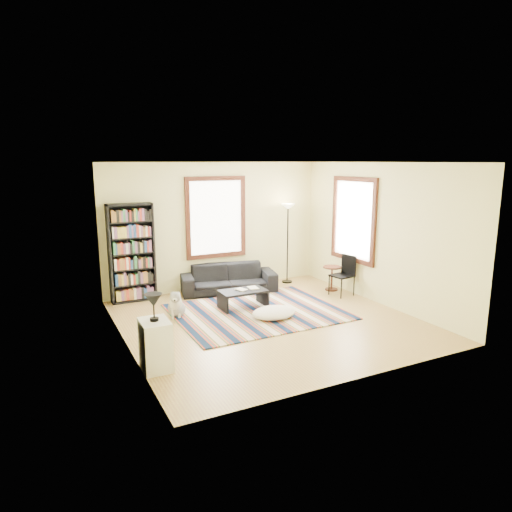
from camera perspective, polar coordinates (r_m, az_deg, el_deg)
name	(u,v)px	position (r m, az deg, el deg)	size (l,w,h in m)	color
floor	(268,323)	(8.31, 1.56, -8.42)	(5.00, 5.00, 0.10)	tan
ceiling	(269,159)	(7.80, 1.69, 12.00)	(5.00, 5.00, 0.10)	white
wall_back	(215,226)	(10.22, -5.18, 3.75)	(5.00, 0.10, 2.80)	#EEE9A1
wall_front	(365,277)	(5.86, 13.53, -2.59)	(5.00, 0.10, 2.80)	#EEE9A1
wall_left	(119,258)	(7.11, -16.80, -0.26)	(0.10, 5.00, 2.80)	#EEE9A1
wall_right	(382,234)	(9.39, 15.47, 2.66)	(0.10, 5.00, 2.80)	#EEE9A1
window_back	(216,217)	(10.12, -5.03, 4.82)	(1.20, 0.06, 1.60)	white
window_right	(354,220)	(9.92, 12.10, 4.46)	(0.06, 1.20, 1.60)	white
rug	(257,312)	(8.74, 0.14, -6.98)	(3.07, 2.45, 0.02)	#0B1C3A
sofa	(228,278)	(10.02, -3.47, -2.80)	(2.06, 0.80, 0.60)	black
bookshelf	(132,253)	(9.54, -15.29, 0.36)	(0.90, 0.30, 2.00)	black
coffee_table	(243,299)	(8.93, -1.63, -5.42)	(0.90, 0.50, 0.36)	black
book_a	(238,290)	(8.83, -2.23, -4.32)	(0.21, 0.16, 0.02)	beige
book_b	(249,288)	(8.98, -0.90, -4.05)	(0.18, 0.24, 0.02)	beige
floor_cushion	(274,313)	(8.40, 2.27, -7.09)	(0.83, 0.63, 0.21)	white
floor_lamp	(288,244)	(10.66, 3.97, 1.55)	(0.30, 0.30, 1.86)	black
side_table	(332,278)	(10.26, 9.45, -2.76)	(0.40, 0.40, 0.54)	#472111
folding_chair	(342,276)	(9.87, 10.68, -2.44)	(0.42, 0.40, 0.86)	black
white_cabinet	(156,345)	(6.52, -12.45, -10.80)	(0.38, 0.50, 0.70)	white
table_lamp	(154,307)	(6.33, -12.67, -6.28)	(0.24, 0.24, 0.38)	black
dog	(176,303)	(8.58, -9.93, -5.81)	(0.36, 0.51, 0.51)	#B2B2B2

